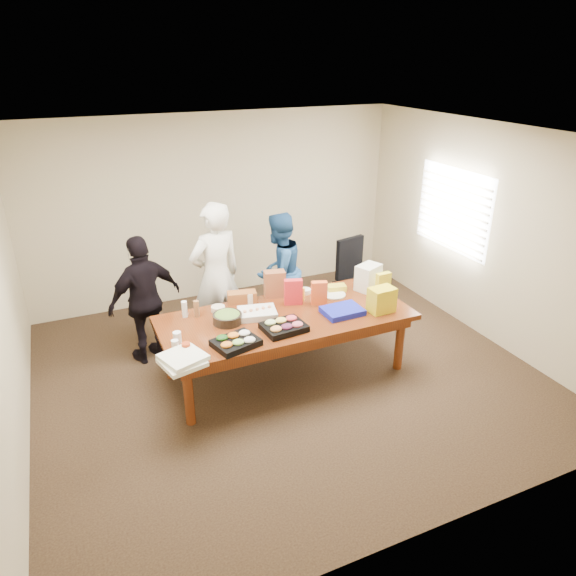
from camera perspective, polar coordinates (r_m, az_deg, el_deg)
name	(u,v)px	position (r m, az deg, el deg)	size (l,w,h in m)	color
floor	(286,373)	(6.24, -0.22, -9.22)	(5.50, 5.00, 0.02)	#47301E
ceiling	(286,135)	(5.25, -0.27, 16.35)	(5.50, 5.00, 0.02)	white
wall_back	(217,208)	(7.84, -7.70, 8.65)	(5.50, 0.04, 2.70)	beige
wall_front	(435,392)	(3.72, 15.72, -10.86)	(5.50, 0.04, 2.70)	beige
wall_right	(485,233)	(7.11, 20.61, 5.64)	(0.04, 5.00, 2.70)	beige
window_panel	(453,210)	(7.46, 17.48, 8.14)	(0.03, 1.40, 1.10)	white
window_blinds	(450,210)	(7.44, 17.24, 8.12)	(0.04, 1.36, 1.00)	beige
conference_table	(286,345)	(6.04, -0.23, -6.17)	(2.80, 1.20, 0.75)	#4C1C0F
office_chair	(356,282)	(7.29, 7.41, 0.61)	(0.54, 0.54, 1.07)	black
person_center	(216,276)	(6.46, -7.83, 1.26)	(0.68, 0.45, 1.87)	silver
person_right	(279,271)	(6.93, -1.02, 1.84)	(0.77, 0.60, 1.58)	navy
person_left	(145,300)	(6.37, -15.27, -1.23)	(0.92, 0.38, 1.57)	black
veggie_tray	(236,343)	(5.29, -5.69, -5.94)	(0.43, 0.34, 0.07)	black
fruit_tray	(284,327)	(5.55, -0.45, -4.29)	(0.44, 0.34, 0.07)	black
sheet_cake	(257,313)	(5.84, -3.37, -2.73)	(0.41, 0.31, 0.07)	white
salad_bowl	(227,318)	(5.72, -6.60, -3.30)	(0.32, 0.32, 0.10)	black
chip_bag_blue	(342,311)	(5.92, 5.93, -2.50)	(0.43, 0.33, 0.07)	#141CA7
chip_bag_red	(293,292)	(6.06, 0.58, -0.43)	(0.21, 0.09, 0.30)	red
chip_bag_yellow	(383,284)	(6.41, 10.30, 0.46)	(0.18, 0.07, 0.28)	yellow
chip_bag_orange	(319,293)	(6.07, 3.41, -0.54)	(0.18, 0.08, 0.28)	#E95420
mayo_jar	(250,298)	(6.12, -4.15, -1.14)	(0.08, 0.08, 0.13)	silver
mustard_bottle	(303,294)	(6.19, 1.60, -0.66)	(0.06, 0.06, 0.16)	yellow
dressing_bottle	(196,309)	(5.88, -9.92, -2.24)	(0.06, 0.06, 0.19)	brown
ranch_bottle	(185,309)	(5.90, -11.18, -2.28)	(0.06, 0.06, 0.19)	white
banana_bunch	(337,288)	(6.46, 5.30, 0.00)	(0.23, 0.13, 0.08)	gold
bread_loaf	(242,297)	(6.16, -5.03, -0.99)	(0.33, 0.14, 0.13)	#965224
kraft_bag	(275,284)	(6.25, -1.46, 0.45)	(0.25, 0.14, 0.32)	brown
red_cup	(186,348)	(5.22, -11.01, -6.45)	(0.08, 0.08, 0.11)	#AD3513
clear_cup_a	(175,345)	(5.32, -12.18, -6.06)	(0.07, 0.07, 0.10)	white
clear_cup_b	(177,337)	(5.43, -11.96, -5.26)	(0.08, 0.08, 0.12)	white
pizza_box_lower	(182,362)	(5.08, -11.43, -7.93)	(0.37, 0.37, 0.04)	white
pizza_box_upper	(183,357)	(5.07, -11.35, -7.37)	(0.37, 0.37, 0.04)	white
plate_a	(334,294)	(6.36, 4.98, -0.71)	(0.29, 0.29, 0.02)	silver
plate_b	(325,290)	(6.47, 4.00, -0.21)	(0.25, 0.25, 0.02)	white
dip_bowl_a	(305,291)	(6.38, 1.90, -0.33)	(0.14, 0.14, 0.05)	silver
dip_bowl_b	(218,309)	(5.99, -7.62, -2.26)	(0.16, 0.16, 0.06)	beige
grocery_bag_white	(368,277)	(6.51, 8.72, 1.16)	(0.30, 0.21, 0.32)	white
grocery_bag_yellow	(382,300)	(5.99, 10.15, -1.27)	(0.28, 0.20, 0.28)	yellow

